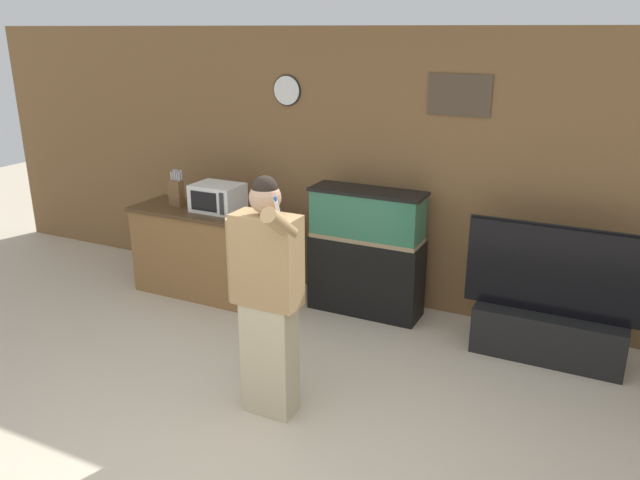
{
  "coord_description": "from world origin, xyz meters",
  "views": [
    {
      "loc": [
        1.88,
        -2.45,
        2.58
      ],
      "look_at": [
        -0.1,
        1.57,
        1.05
      ],
      "focal_mm": 35.0,
      "sensor_mm": 36.0,
      "label": 1
    }
  ],
  "objects_px": {
    "counter_island": "(210,252)",
    "knife_block": "(176,192)",
    "microwave": "(218,198)",
    "aquarium_on_stand": "(366,252)",
    "person_standing": "(267,295)",
    "tv_on_stand": "(550,320)"
  },
  "relations": [
    {
      "from": "counter_island",
      "to": "knife_block",
      "type": "distance_m",
      "value": 0.69
    },
    {
      "from": "microwave",
      "to": "aquarium_on_stand",
      "type": "distance_m",
      "value": 1.54
    },
    {
      "from": "aquarium_on_stand",
      "to": "person_standing",
      "type": "height_order",
      "value": "person_standing"
    },
    {
      "from": "knife_block",
      "to": "person_standing",
      "type": "xyz_separation_m",
      "value": [
        1.96,
        -1.52,
        -0.14
      ]
    },
    {
      "from": "microwave",
      "to": "tv_on_stand",
      "type": "distance_m",
      "value": 3.21
    },
    {
      "from": "tv_on_stand",
      "to": "person_standing",
      "type": "distance_m",
      "value": 2.41
    },
    {
      "from": "person_standing",
      "to": "tv_on_stand",
      "type": "bearing_deg",
      "value": 45.12
    },
    {
      "from": "knife_block",
      "to": "counter_island",
      "type": "bearing_deg",
      "value": -1.2
    },
    {
      "from": "microwave",
      "to": "aquarium_on_stand",
      "type": "relative_size",
      "value": 0.39
    },
    {
      "from": "aquarium_on_stand",
      "to": "person_standing",
      "type": "xyz_separation_m",
      "value": [
        0.02,
        -1.82,
        0.29
      ]
    },
    {
      "from": "counter_island",
      "to": "aquarium_on_stand",
      "type": "bearing_deg",
      "value": 10.97
    },
    {
      "from": "knife_block",
      "to": "tv_on_stand",
      "type": "bearing_deg",
      "value": 2.21
    },
    {
      "from": "counter_island",
      "to": "knife_block",
      "type": "xyz_separation_m",
      "value": [
        -0.38,
        0.01,
        0.58
      ]
    },
    {
      "from": "counter_island",
      "to": "microwave",
      "type": "relative_size",
      "value": 3.37
    },
    {
      "from": "microwave",
      "to": "tv_on_stand",
      "type": "xyz_separation_m",
      "value": [
        3.13,
        0.11,
        -0.69
      ]
    },
    {
      "from": "counter_island",
      "to": "tv_on_stand",
      "type": "height_order",
      "value": "tv_on_stand"
    },
    {
      "from": "knife_block",
      "to": "microwave",
      "type": "bearing_deg",
      "value": 3.14
    },
    {
      "from": "counter_island",
      "to": "person_standing",
      "type": "relative_size",
      "value": 0.93
    },
    {
      "from": "knife_block",
      "to": "tv_on_stand",
      "type": "relative_size",
      "value": 0.26
    },
    {
      "from": "counter_island",
      "to": "person_standing",
      "type": "height_order",
      "value": "person_standing"
    },
    {
      "from": "knife_block",
      "to": "tv_on_stand",
      "type": "distance_m",
      "value": 3.68
    },
    {
      "from": "microwave",
      "to": "knife_block",
      "type": "xyz_separation_m",
      "value": [
        -0.48,
        -0.03,
        0.01
      ]
    }
  ]
}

